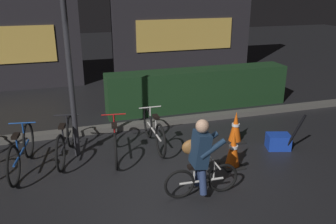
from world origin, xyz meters
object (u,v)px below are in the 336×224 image
at_px(parked_bike_left_mid, 21,151).
at_px(blue_crate, 278,142).
at_px(traffic_cone_near, 233,150).
at_px(cyclist, 200,158).
at_px(parked_bike_center_left, 66,141).
at_px(parked_bike_center_right, 115,139).
at_px(closed_umbrella, 295,133).
at_px(parked_bike_right_mid, 154,130).
at_px(traffic_cone_far, 236,127).
at_px(street_post, 71,82).

xyz_separation_m(parked_bike_left_mid, blue_crate, (4.75, -0.57, -0.21)).
distance_m(traffic_cone_near, cyclist, 1.15).
distance_m(parked_bike_center_left, traffic_cone_near, 3.07).
relative_size(parked_bike_center_right, traffic_cone_near, 2.39).
distance_m(traffic_cone_near, closed_umbrella, 1.37).
relative_size(parked_bike_right_mid, cyclist, 1.31).
xyz_separation_m(parked_bike_center_left, traffic_cone_far, (3.35, -0.28, -0.03)).
bearing_deg(traffic_cone_far, street_post, 173.69).
relative_size(parked_bike_center_right, traffic_cone_far, 2.48).
height_order(parked_bike_center_right, parked_bike_right_mid, parked_bike_center_right).
xyz_separation_m(street_post, traffic_cone_near, (2.61, -1.30, -1.10)).
bearing_deg(blue_crate, parked_bike_right_mid, 160.15).
height_order(parked_bike_left_mid, parked_bike_center_left, parked_bike_left_mid).
relative_size(parked_bike_center_left, cyclist, 1.30).
relative_size(parked_bike_left_mid, traffic_cone_far, 2.57).
distance_m(blue_crate, cyclist, 2.40).
xyz_separation_m(parked_bike_left_mid, parked_bike_center_left, (0.74, 0.26, -0.01)).
distance_m(parked_bike_center_right, traffic_cone_far, 2.47).
relative_size(parked_bike_left_mid, traffic_cone_near, 2.48).
xyz_separation_m(parked_bike_left_mid, cyclist, (2.65, -1.62, 0.27)).
bearing_deg(traffic_cone_near, parked_bike_center_right, 151.89).
distance_m(traffic_cone_far, cyclist, 2.17).
bearing_deg(cyclist, parked_bike_left_mid, 150.66).
bearing_deg(cyclist, parked_bike_right_mid, 98.65).
relative_size(parked_bike_right_mid, traffic_cone_far, 2.48).
relative_size(parked_bike_left_mid, parked_bike_center_left, 1.04).
xyz_separation_m(street_post, parked_bike_left_mid, (-0.94, -0.33, -1.07)).
relative_size(parked_bike_center_left, closed_umbrella, 1.91).
relative_size(street_post, parked_bike_center_left, 1.76).
relative_size(parked_bike_right_mid, closed_umbrella, 1.92).
distance_m(parked_bike_left_mid, parked_bike_center_left, 0.79).
bearing_deg(street_post, closed_umbrella, -16.13).
xyz_separation_m(traffic_cone_near, closed_umbrella, (1.36, 0.15, 0.08)).
distance_m(parked_bike_center_right, cyclist, 1.99).
relative_size(street_post, parked_bike_right_mid, 1.75).
bearing_deg(parked_bike_center_right, parked_bike_left_mid, 99.45).
xyz_separation_m(parked_bike_left_mid, traffic_cone_far, (4.09, -0.02, -0.04)).
height_order(blue_crate, closed_umbrella, closed_umbrella).
bearing_deg(cyclist, closed_umbrella, 21.51).
bearing_deg(parked_bike_right_mid, street_post, 87.49).
height_order(parked_bike_center_left, parked_bike_right_mid, parked_bike_center_left).
distance_m(parked_bike_center_left, parked_bike_center_right, 0.91).
distance_m(street_post, parked_bike_right_mid, 1.85).
bearing_deg(traffic_cone_far, closed_umbrella, -44.27).
bearing_deg(blue_crate, traffic_cone_near, -161.59).
height_order(street_post, parked_bike_right_mid, street_post).
relative_size(parked_bike_left_mid, closed_umbrella, 1.99).
xyz_separation_m(street_post, traffic_cone_far, (3.16, -0.35, -1.11)).
distance_m(parked_bike_center_right, closed_umbrella, 3.40).
height_order(traffic_cone_near, cyclist, cyclist).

